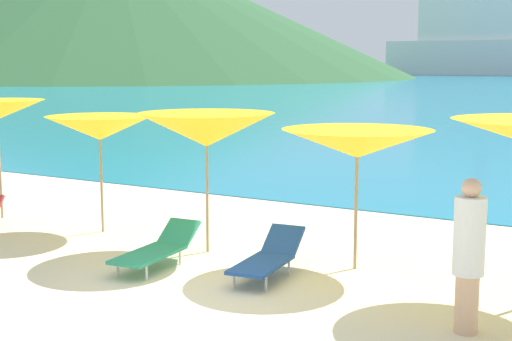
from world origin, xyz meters
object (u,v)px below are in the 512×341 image
at_px(umbrella_2, 100,128).
at_px(lounge_chair_0, 268,257).
at_px(umbrella_4, 357,144).
at_px(lounge_chair_2, 157,248).
at_px(umbrella_3, 207,130).
at_px(beachgoer_1, 469,252).

height_order(umbrella_2, lounge_chair_0, umbrella_2).
height_order(umbrella_2, umbrella_4, umbrella_2).
bearing_deg(umbrella_2, lounge_chair_2, -30.19).
distance_m(umbrella_3, lounge_chair_0, 2.39).
distance_m(lounge_chair_2, beachgoer_1, 4.75).
bearing_deg(umbrella_3, lounge_chair_0, -25.17).
xyz_separation_m(umbrella_2, beachgoer_1, (6.98, -1.71, -0.94)).
xyz_separation_m(umbrella_3, beachgoer_1, (4.55, -1.48, -1.04)).
bearing_deg(lounge_chair_2, umbrella_3, 77.14).
relative_size(umbrella_4, beachgoer_1, 1.34).
bearing_deg(umbrella_2, lounge_chair_0, -13.35).
distance_m(umbrella_2, umbrella_4, 4.87).
distance_m(umbrella_3, lounge_chair_2, 2.03).
xyz_separation_m(umbrella_3, lounge_chair_2, (-0.15, -1.11, -1.69)).
xyz_separation_m(lounge_chair_0, lounge_chair_2, (-1.68, -0.39, -0.01)).
relative_size(umbrella_3, lounge_chair_2, 1.29).
distance_m(umbrella_2, umbrella_3, 2.45).
xyz_separation_m(umbrella_3, umbrella_4, (2.43, 0.31, -0.11)).
distance_m(umbrella_3, umbrella_4, 2.45).
bearing_deg(beachgoer_1, umbrella_3, 49.43).
xyz_separation_m(lounge_chair_0, beachgoer_1, (3.01, -0.76, 0.64)).
bearing_deg(beachgoer_1, umbrella_2, 53.78).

